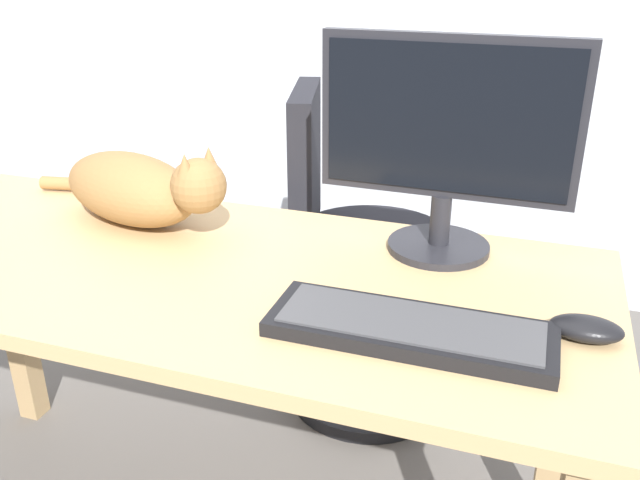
% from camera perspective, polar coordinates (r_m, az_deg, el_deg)
% --- Properties ---
extents(desk, '(1.57, 0.64, 0.73)m').
position_cam_1_polar(desk, '(1.36, -10.82, -5.95)').
color(desk, tan).
rests_on(desk, ground_plane).
extents(office_chair, '(0.50, 0.48, 0.95)m').
position_cam_1_polar(office_chair, '(1.95, 2.85, -2.92)').
color(office_chair, black).
rests_on(office_chair, ground_plane).
extents(monitor, '(0.48, 0.20, 0.41)m').
position_cam_1_polar(monitor, '(1.28, 10.69, 8.44)').
color(monitor, '#232328').
rests_on(monitor, desk).
extents(keyboard, '(0.44, 0.15, 0.03)m').
position_cam_1_polar(keyboard, '(1.05, 7.63, -7.48)').
color(keyboard, black).
rests_on(keyboard, desk).
extents(cat, '(0.58, 0.29, 0.20)m').
position_cam_1_polar(cat, '(1.48, -15.23, 4.29)').
color(cat, olive).
rests_on(cat, desk).
extents(computer_mouse, '(0.11, 0.06, 0.04)m').
position_cam_1_polar(computer_mouse, '(1.11, 21.67, -7.00)').
color(computer_mouse, black).
rests_on(computer_mouse, desk).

